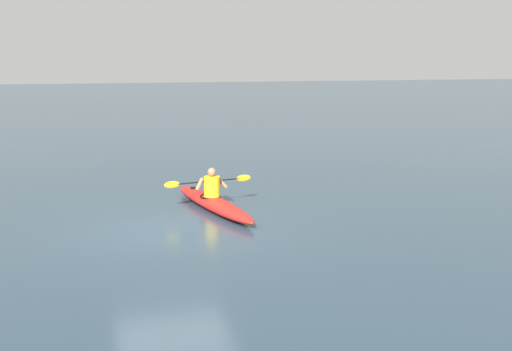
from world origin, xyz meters
TOP-DOWN VIEW (x-y plane):
  - ground_plane at (0.00, 0.00)m, footprint 160.00×160.00m
  - kayak at (-1.29, -1.72)m, footprint 1.41×4.42m
  - kayaker at (-1.27, -1.80)m, footprint 2.27×0.64m

SIDE VIEW (x-z plane):
  - ground_plane at x=0.00m, z-range 0.00..0.00m
  - kayak at x=-1.29m, z-range 0.00..0.32m
  - kayaker at x=-1.27m, z-range 0.25..0.97m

